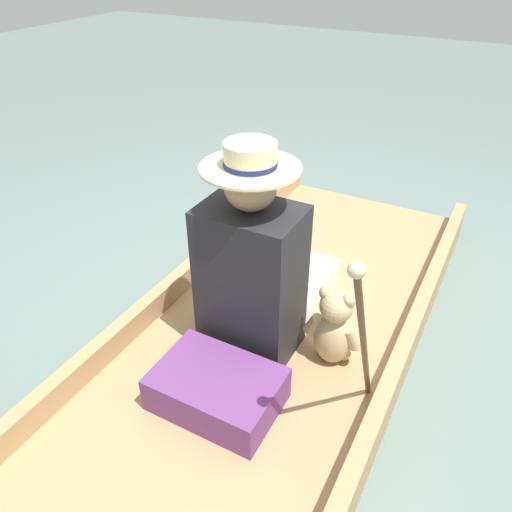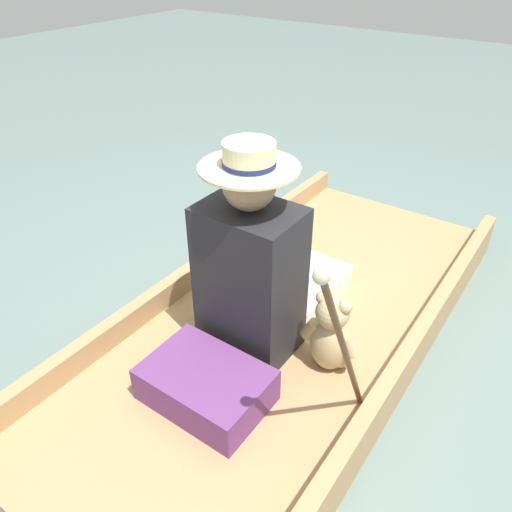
# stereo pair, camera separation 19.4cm
# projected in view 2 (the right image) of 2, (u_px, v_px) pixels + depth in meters

# --- Properties ---
(ground_plane) EXTENTS (16.00, 16.00, 0.00)m
(ground_plane) POSITION_uv_depth(u_px,v_px,m) (291.00, 336.00, 2.36)
(ground_plane) COLOR slate
(punt_boat) EXTENTS (1.14, 2.57, 0.23)m
(punt_boat) POSITION_uv_depth(u_px,v_px,m) (291.00, 324.00, 2.32)
(punt_boat) COLOR tan
(punt_boat) RESTS_ON ground_plane
(seat_cushion) EXTENTS (0.45, 0.32, 0.15)m
(seat_cushion) POSITION_uv_depth(u_px,v_px,m) (206.00, 385.00, 1.85)
(seat_cushion) COLOR #6B3875
(seat_cushion) RESTS_ON punt_boat
(seated_person) EXTENTS (0.38, 0.81, 0.90)m
(seated_person) POSITION_uv_depth(u_px,v_px,m) (260.00, 271.00, 2.02)
(seated_person) COLOR white
(seated_person) RESTS_ON punt_boat
(teddy_bear) EXTENTS (0.25, 0.15, 0.36)m
(teddy_bear) POSITION_uv_depth(u_px,v_px,m) (331.00, 334.00, 1.94)
(teddy_bear) COLOR tan
(teddy_bear) RESTS_ON punt_boat
(wine_glass) EXTENTS (0.08, 0.08, 0.22)m
(wine_glass) POSITION_uv_depth(u_px,v_px,m) (236.00, 247.00, 2.54)
(wine_glass) COLOR silver
(wine_glass) RESTS_ON punt_boat
(walking_cane) EXTENTS (0.04, 0.46, 0.86)m
(walking_cane) POSITION_uv_depth(u_px,v_px,m) (342.00, 343.00, 1.43)
(walking_cane) COLOR brown
(walking_cane) RESTS_ON punt_boat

